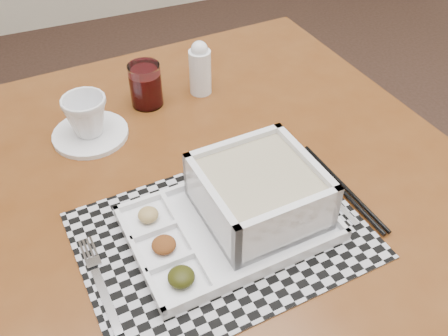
{
  "coord_description": "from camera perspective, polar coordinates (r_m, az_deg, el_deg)",
  "views": [
    {
      "loc": [
        -0.61,
        -0.49,
        1.39
      ],
      "look_at": [
        -0.37,
        0.09,
        0.82
      ],
      "focal_mm": 40.0,
      "sensor_mm": 36.0,
      "label": 1
    }
  ],
  "objects": [
    {
      "name": "juice_glass",
      "position": [
        1.08,
        -8.93,
        9.18
      ],
      "size": [
        0.07,
        0.07,
        0.09
      ],
      "color": "white",
      "rests_on": "dining_table"
    },
    {
      "name": "cup",
      "position": [
        1.01,
        -15.45,
        5.78
      ],
      "size": [
        0.1,
        0.1,
        0.08
      ],
      "primitive_type": "imported",
      "rotation": [
        0.0,
        0.0,
        0.14
      ],
      "color": "white",
      "rests_on": "saucer"
    },
    {
      "name": "saucer",
      "position": [
        1.03,
        -15.0,
        3.76
      ],
      "size": [
        0.15,
        0.15,
        0.01
      ],
      "primitive_type": "cylinder",
      "color": "white",
      "rests_on": "dining_table"
    },
    {
      "name": "spoon",
      "position": [
        0.92,
        9.82,
        -0.67
      ],
      "size": [
        0.04,
        0.18,
        0.01
      ],
      "color": "silver",
      "rests_on": "placemat"
    },
    {
      "name": "dining_table",
      "position": [
        0.94,
        -3.09,
        -5.87
      ],
      "size": [
        1.1,
        1.1,
        0.77
      ],
      "color": "#582B10",
      "rests_on": "ground"
    },
    {
      "name": "serving_tray",
      "position": [
        0.81,
        3.04,
        -3.9
      ],
      "size": [
        0.34,
        0.24,
        0.1
      ],
      "color": "white",
      "rests_on": "placemat"
    },
    {
      "name": "chopsticks",
      "position": [
        0.91,
        13.34,
        -2.14
      ],
      "size": [
        0.03,
        0.24,
        0.01
      ],
      "color": "black",
      "rests_on": "placemat"
    },
    {
      "name": "placemat",
      "position": [
        0.81,
        -0.17,
        -7.67
      ],
      "size": [
        0.47,
        0.36,
        0.0
      ],
      "primitive_type": "cube",
      "rotation": [
        0.0,
        0.0,
        0.07
      ],
      "color": "#B0B0B8",
      "rests_on": "dining_table"
    },
    {
      "name": "fork",
      "position": [
        0.78,
        -13.93,
        -12.39
      ],
      "size": [
        0.03,
        0.19,
        0.0
      ],
      "color": "silver",
      "rests_on": "placemat"
    },
    {
      "name": "creamer_bottle",
      "position": [
        1.1,
        -2.75,
        11.31
      ],
      "size": [
        0.05,
        0.05,
        0.12
      ],
      "color": "white",
      "rests_on": "dining_table"
    }
  ]
}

